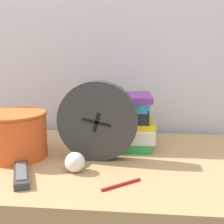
% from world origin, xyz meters
% --- Properties ---
extents(wall_back, '(6.00, 0.04, 2.40)m').
position_xyz_m(wall_back, '(0.00, 0.73, 1.20)').
color(wall_back, silver).
rests_on(wall_back, ground_plane).
extents(desk_clock, '(0.26, 0.05, 0.26)m').
position_xyz_m(desk_clock, '(0.09, 0.33, 0.89)').
color(desk_clock, '#333333').
rests_on(desk_clock, desk).
extents(book_stack, '(0.24, 0.21, 0.19)m').
position_xyz_m(book_stack, '(0.16, 0.48, 0.85)').
color(book_stack, green).
rests_on(book_stack, desk).
extents(basket, '(0.22, 0.22, 0.15)m').
position_xyz_m(basket, '(-0.19, 0.33, 0.84)').
color(basket, '#E05623').
rests_on(basket, desk).
extents(tv_remote, '(0.10, 0.17, 0.02)m').
position_xyz_m(tv_remote, '(-0.11, 0.16, 0.77)').
color(tv_remote, '#333338').
rests_on(tv_remote, desk).
extents(crumpled_paper_ball, '(0.06, 0.06, 0.06)m').
position_xyz_m(crumpled_paper_ball, '(0.03, 0.22, 0.79)').
color(crumpled_paper_ball, white).
rests_on(crumpled_paper_ball, desk).
extents(pen, '(0.10, 0.09, 0.01)m').
position_xyz_m(pen, '(0.18, 0.13, 0.76)').
color(pen, '#B21E1E').
rests_on(pen, desk).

